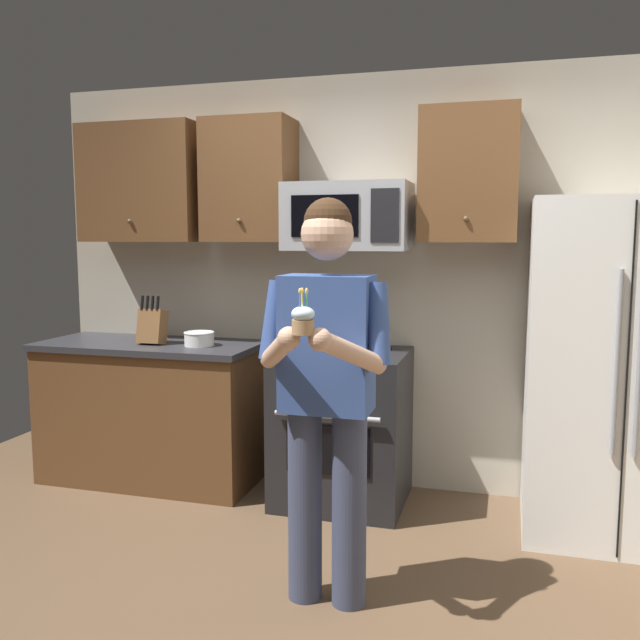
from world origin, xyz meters
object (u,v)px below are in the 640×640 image
(oven_range, at_px, (342,427))
(refrigerator, at_px, (615,370))
(cupcake, at_px, (303,319))
(microwave, at_px, (348,217))
(knife_block, at_px, (152,326))
(bowl_large_white, at_px, (199,338))
(person, at_px, (326,380))

(oven_range, height_order, refrigerator, refrigerator)
(cupcake, bearing_deg, refrigerator, 47.95)
(oven_range, bearing_deg, microwave, 89.98)
(knife_block, bearing_deg, oven_range, 1.35)
(refrigerator, distance_m, knife_block, 2.75)
(knife_block, xyz_separation_m, bowl_large_white, (0.32, 0.01, -0.07))
(oven_range, xyz_separation_m, knife_block, (-1.25, -0.03, 0.57))
(bowl_large_white, xyz_separation_m, cupcake, (1.14, -1.45, 0.33))
(oven_range, relative_size, refrigerator, 0.52)
(bowl_large_white, distance_m, person, 1.60)
(knife_block, distance_m, person, 1.84)
(knife_block, relative_size, bowl_large_white, 1.66)
(microwave, distance_m, person, 1.47)
(microwave, height_order, knife_block, microwave)
(oven_range, relative_size, knife_block, 2.91)
(bowl_large_white, height_order, person, person)
(microwave, distance_m, cupcake, 1.66)
(refrigerator, distance_m, cupcake, 1.96)
(oven_range, bearing_deg, bowl_large_white, -178.76)
(bowl_large_white, distance_m, cupcake, 1.87)
(oven_range, xyz_separation_m, cupcake, (0.21, -1.47, 0.83))
(bowl_large_white, bearing_deg, person, -44.48)
(person, bearing_deg, bowl_large_white, 135.52)
(refrigerator, relative_size, person, 1.02)
(knife_block, xyz_separation_m, person, (1.46, -1.11, -0.04))
(oven_range, height_order, cupcake, cupcake)
(bowl_large_white, bearing_deg, knife_block, -178.34)
(knife_block, height_order, cupcake, cupcake)
(knife_block, relative_size, cupcake, 1.84)
(cupcake, bearing_deg, microwave, 97.62)
(microwave, relative_size, bowl_large_white, 3.85)
(microwave, bearing_deg, bowl_large_white, -171.44)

